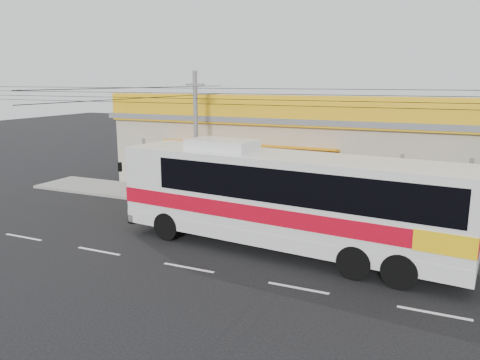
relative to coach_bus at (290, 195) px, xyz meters
The scene contains 8 objects.
ground 3.52m from the coach_bus, 169.27° to the right, with size 120.00×120.00×0.00m, color black.
sidewalk 6.48m from the coach_bus, 116.08° to the left, with size 30.00×3.20×0.15m, color slate.
lane_markings 4.60m from the coach_bus, 131.76° to the right, with size 50.00×0.12×0.01m, color silver, non-canonical shape.
storefront_building 11.35m from the coach_bus, 103.71° to the left, with size 22.60×9.20×5.70m.
coach_bus is the anchor object (origin of this frame).
motorbike_red 8.47m from the coach_bus, 142.80° to the left, with size 0.65×1.87×0.98m, color maroon.
motorbike_dark 11.81m from the coach_bus, 152.36° to the left, with size 0.45×1.58×0.95m, color black.
utility_pole 8.95m from the coach_bus, 144.58° to the left, with size 34.00×14.00×6.93m.
Camera 1 is at (7.96, -15.82, 6.45)m, focal length 35.00 mm.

